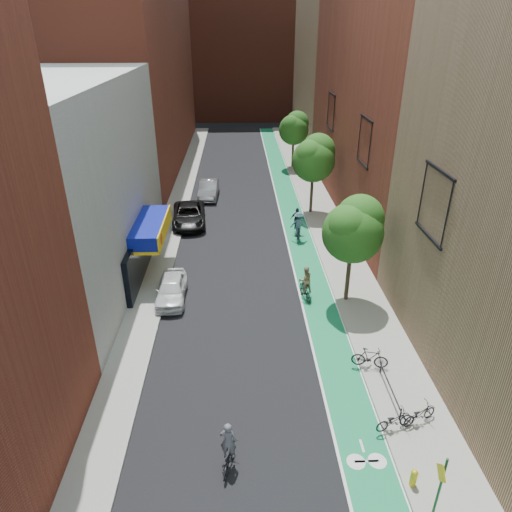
{
  "coord_description": "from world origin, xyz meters",
  "views": [
    {
      "loc": [
        -0.59,
        -12.45,
        14.48
      ],
      "look_at": [
        0.46,
        13.09,
        1.5
      ],
      "focal_mm": 32.0,
      "sensor_mm": 36.0,
      "label": 1
    }
  ],
  "objects": [
    {
      "name": "sidewalk_right",
      "position": [
        6.5,
        26.0,
        0.07
      ],
      "size": [
        3.0,
        68.0,
        0.15
      ],
      "primitive_type": "cube",
      "color": "gray",
      "rests_on": "ground"
    },
    {
      "name": "parked_bike_far",
      "position": [
        6.51,
        0.67,
        0.57
      ],
      "size": [
        1.7,
        1.16,
        0.85
      ],
      "primitive_type": "imported",
      "rotation": [
        0.0,
        0.0,
        1.98
      ],
      "color": "black",
      "rests_on": "sidewalk_right"
    },
    {
      "name": "cyclist_lane_near",
      "position": [
        3.25,
        10.47,
        0.85
      ],
      "size": [
        0.94,
        1.84,
        2.03
      ],
      "rotation": [
        0.0,
        0.0,
        3.37
      ],
      "color": "black",
      "rests_on": "ground"
    },
    {
      "name": "ground",
      "position": [
        0.0,
        0.0,
        0.0
      ],
      "size": [
        160.0,
        160.0,
        0.0
      ],
      "primitive_type": "plane",
      "color": "black",
      "rests_on": "ground"
    },
    {
      "name": "parked_car_black",
      "position": [
        -4.6,
        22.07,
        0.77
      ],
      "size": [
        3.01,
        5.76,
        1.55
      ],
      "primitive_type": "imported",
      "rotation": [
        0.0,
        0.0,
        0.08
      ],
      "color": "black",
      "rests_on": "ground"
    },
    {
      "name": "tree_mid",
      "position": [
        5.65,
        24.02,
        4.89
      ],
      "size": [
        3.55,
        3.53,
        6.74
      ],
      "color": "#332619",
      "rests_on": "ground"
    },
    {
      "name": "building_right_far_tan",
      "position": [
        12.0,
        50.0,
        9.0
      ],
      "size": [
        8.0,
        20.0,
        18.0
      ],
      "primitive_type": "cube",
      "color": "#8C6B4C",
      "rests_on": "ground"
    },
    {
      "name": "parked_bike_mid",
      "position": [
        5.4,
        4.07,
        0.66
      ],
      "size": [
        1.76,
        0.86,
        1.02
      ],
      "primitive_type": "imported",
      "rotation": [
        0.0,
        0.0,
        1.34
      ],
      "color": "black",
      "rests_on": "sidewalk_right"
    },
    {
      "name": "cyclist_lane_far",
      "position": [
        3.85,
        18.63,
        0.98
      ],
      "size": [
        1.27,
        1.91,
        2.2
      ],
      "rotation": [
        0.0,
        0.0,
        3.01
      ],
      "color": "black",
      "rests_on": "ground"
    },
    {
      "name": "building_right_mid_red",
      "position": [
        12.0,
        26.0,
        11.0
      ],
      "size": [
        8.0,
        28.0,
        22.0
      ],
      "primitive_type": "cube",
      "color": "maroon",
      "rests_on": "ground"
    },
    {
      "name": "building_far_closure",
      "position": [
        0.0,
        72.0,
        10.0
      ],
      "size": [
        30.0,
        14.0,
        20.0
      ],
      "primitive_type": "cube",
      "color": "maroon",
      "rests_on": "ground"
    },
    {
      "name": "cyclist_lane_mid",
      "position": [
        3.91,
        19.77,
        0.78
      ],
      "size": [
        1.05,
        1.81,
        2.08
      ],
      "rotation": [
        0.0,
        0.0,
        3.02
      ],
      "color": "black",
      "rests_on": "ground"
    },
    {
      "name": "building_left_white",
      "position": [
        -11.0,
        14.0,
        6.0
      ],
      "size": [
        8.0,
        20.0,
        12.0
      ],
      "primitive_type": "cube",
      "color": "silver",
      "rests_on": "ground"
    },
    {
      "name": "sidewalk_left",
      "position": [
        -6.0,
        26.0,
        0.07
      ],
      "size": [
        2.0,
        68.0,
        0.15
      ],
      "primitive_type": "cube",
      "color": "gray",
      "rests_on": "ground"
    },
    {
      "name": "parked_car_silver",
      "position": [
        -3.35,
        28.52,
        0.78
      ],
      "size": [
        1.8,
        4.79,
        1.56
      ],
      "primitive_type": "imported",
      "rotation": [
        0.0,
        0.0,
        -0.03
      ],
      "color": "gray",
      "rests_on": "ground"
    },
    {
      "name": "parked_bike_near",
      "position": [
        5.4,
        0.39,
        0.57
      ],
      "size": [
        1.71,
        0.99,
        0.85
      ],
      "primitive_type": "imported",
      "rotation": [
        0.0,
        0.0,
        1.86
      ],
      "color": "black",
      "rests_on": "sidewalk_right"
    },
    {
      "name": "parked_car_white",
      "position": [
        -4.6,
        10.64,
        0.7
      ],
      "size": [
        1.74,
        4.15,
        1.4
      ],
      "primitive_type": "imported",
      "rotation": [
        0.0,
        0.0,
        0.02
      ],
      "color": "silver",
      "rests_on": "ground"
    },
    {
      "name": "fire_hydrant",
      "position": [
        5.3,
        -2.11,
        0.53
      ],
      "size": [
        0.25,
        0.25,
        0.71
      ],
      "color": "gold",
      "rests_on": "sidewalk_right"
    },
    {
      "name": "sign_pole",
      "position": [
        5.38,
        -3.5,
        1.84
      ],
      "size": [
        0.13,
        0.71,
        3.0
      ],
      "color": "#194C26",
      "rests_on": "sidewalk_right"
    },
    {
      "name": "tree_near",
      "position": [
        5.65,
        10.02,
        4.66
      ],
      "size": [
        3.4,
        3.36,
        6.42
      ],
      "color": "#332619",
      "rests_on": "ground"
    },
    {
      "name": "bike_lane",
      "position": [
        4.0,
        26.0,
        0.01
      ],
      "size": [
        2.0,
        68.0,
        0.01
      ],
      "primitive_type": "cube",
      "color": "#167F51",
      "rests_on": "ground"
    },
    {
      "name": "tree_far",
      "position": [
        5.65,
        38.02,
        4.5
      ],
      "size": [
        3.3,
        3.25,
        6.21
      ],
      "color": "#332619",
      "rests_on": "ground"
    },
    {
      "name": "cyclist_lead",
      "position": [
        -1.11,
        -0.92,
        0.67
      ],
      "size": [
        0.89,
        1.72,
        1.99
      ],
      "rotation": [
        0.0,
        0.0,
        2.94
      ],
      "color": "black",
      "rests_on": "ground"
    },
    {
      "name": "building_left_far_red",
      "position": [
        -11.0,
        42.0,
        11.0
      ],
      "size": [
        8.0,
        36.0,
        22.0
      ],
      "primitive_type": "cube",
      "color": "maroon",
      "rests_on": "ground"
    }
  ]
}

